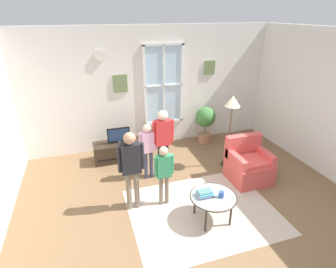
% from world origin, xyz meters
% --- Properties ---
extents(ground_plane, '(6.57, 6.07, 0.02)m').
position_xyz_m(ground_plane, '(0.00, 0.00, -0.01)').
color(ground_plane, brown).
extents(back_wall, '(5.97, 0.17, 2.87)m').
position_xyz_m(back_wall, '(0.01, 2.79, 1.44)').
color(back_wall, silver).
rests_on(back_wall, ground_plane).
extents(area_rug, '(2.45, 1.96, 0.01)m').
position_xyz_m(area_rug, '(0.12, -0.10, 0.00)').
color(area_rug, '#C6B29E').
rests_on(area_rug, ground_plane).
extents(tv_stand, '(1.16, 0.46, 0.43)m').
position_xyz_m(tv_stand, '(-0.94, 2.14, 0.21)').
color(tv_stand, '#2D2319').
rests_on(tv_stand, ground_plane).
extents(television, '(0.50, 0.08, 0.35)m').
position_xyz_m(television, '(-0.94, 2.14, 0.61)').
color(television, '#4C4C4C').
rests_on(television, tv_stand).
extents(armchair, '(0.76, 0.74, 0.87)m').
position_xyz_m(armchair, '(1.39, 0.54, 0.33)').
color(armchair, '#D14C47').
rests_on(armchair, ground_plane).
extents(coffee_table, '(0.75, 0.75, 0.46)m').
position_xyz_m(coffee_table, '(0.18, -0.32, 0.43)').
color(coffee_table, '#99B2B7').
rests_on(coffee_table, ground_plane).
extents(book_stack, '(0.24, 0.19, 0.10)m').
position_xyz_m(book_stack, '(0.05, -0.27, 0.50)').
color(book_stack, purple).
rests_on(book_stack, coffee_table).
extents(cup, '(0.09, 0.09, 0.10)m').
position_xyz_m(cup, '(0.29, -0.38, 0.51)').
color(cup, '#334C8C').
rests_on(cup, coffee_table).
extents(remote_near_books, '(0.06, 0.14, 0.02)m').
position_xyz_m(remote_near_books, '(0.15, -0.29, 0.47)').
color(remote_near_books, black).
rests_on(remote_near_books, coffee_table).
extents(person_pink_shirt, '(0.36, 0.16, 1.19)m').
position_xyz_m(person_pink_shirt, '(-0.50, 1.19, 0.75)').
color(person_pink_shirt, '#333851').
rests_on(person_pink_shirt, ground_plane).
extents(person_green_shirt, '(0.34, 0.15, 1.13)m').
position_xyz_m(person_green_shirt, '(-0.45, 0.30, 0.71)').
color(person_green_shirt, '#726656').
rests_on(person_green_shirt, ground_plane).
extents(person_black_shirt, '(0.43, 0.20, 1.43)m').
position_xyz_m(person_black_shirt, '(-0.98, 0.35, 0.90)').
color(person_black_shirt, '#726656').
rests_on(person_black_shirt, ground_plane).
extents(person_red_shirt, '(0.43, 0.20, 1.43)m').
position_xyz_m(person_red_shirt, '(-0.20, 1.17, 0.90)').
color(person_red_shirt, black).
rests_on(person_red_shirt, ground_plane).
extents(potted_plant_by_window, '(0.50, 0.50, 0.96)m').
position_xyz_m(potted_plant_by_window, '(1.28, 2.36, 0.60)').
color(potted_plant_by_window, '#9E6B4C').
rests_on(potted_plant_by_window, ground_plane).
extents(floor_lamp, '(0.32, 0.32, 1.59)m').
position_xyz_m(floor_lamp, '(1.27, 1.16, 1.33)').
color(floor_lamp, black).
rests_on(floor_lamp, ground_plane).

